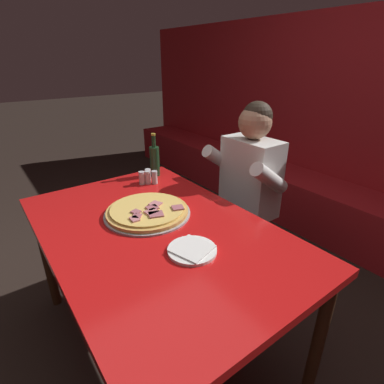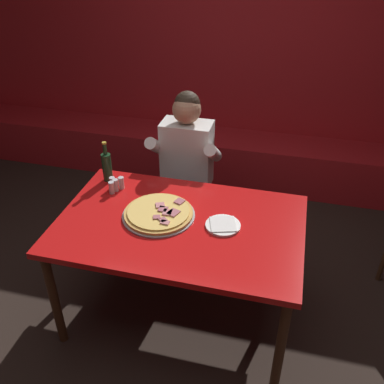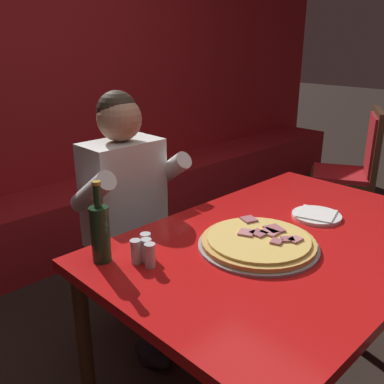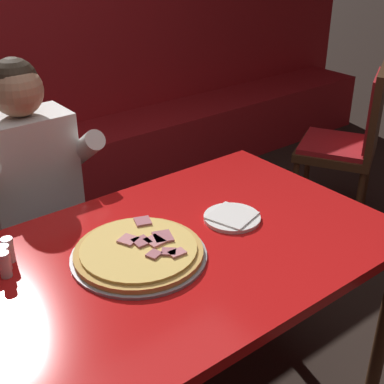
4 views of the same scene
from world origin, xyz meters
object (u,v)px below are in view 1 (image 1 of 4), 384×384
Objects in this scene: shaker_black_pepper at (148,176)px; shaker_oregano at (142,179)px; diner_seated_blue_shirt at (241,190)px; shaker_red_pepper_flakes at (155,178)px; shaker_parmesan at (148,178)px; plate_white_paper at (192,250)px; main_dining_table at (157,240)px; pizza at (148,211)px; beer_bottle at (155,160)px.

shaker_black_pepper and shaker_oregano have the same top height.
shaker_black_pepper is 0.62m from diner_seated_blue_shirt.
shaker_red_pepper_flakes and shaker_oregano have the same top height.
diner_seated_blue_shirt is (0.31, 0.48, -0.10)m from shaker_red_pepper_flakes.
shaker_black_pepper and shaker_parmesan have the same top height.
shaker_parmesan is 0.07× the size of diner_seated_blue_shirt.
shaker_red_pepper_flakes is at bearing 161.62° from plate_white_paper.
shaker_oregano is 1.00× the size of shaker_parmesan.
shaker_oregano is (-0.04, -0.07, 0.00)m from shaker_red_pepper_flakes.
shaker_oregano is 0.66m from diner_seated_blue_shirt.
shaker_red_pepper_flakes is 0.58m from diner_seated_blue_shirt.
diner_seated_blue_shirt is (-0.17, 0.75, 0.01)m from main_dining_table.
shaker_black_pepper is (-0.40, 0.22, 0.02)m from pizza.
shaker_black_pepper is 0.07× the size of diner_seated_blue_shirt.
shaker_oregano is at bearing -122.36° from diner_seated_blue_shirt.
main_dining_table is 17.18× the size of shaker_parmesan.
main_dining_table is 0.27m from plate_white_paper.
plate_white_paper is 2.44× the size of shaker_oregano.
shaker_black_pepper is at bearing -52.13° from beer_bottle.
plate_white_paper is 0.72× the size of beer_bottle.
diner_seated_blue_shirt is at bearing 56.90° from shaker_parmesan.
shaker_red_pepper_flakes is at bearing 16.35° from shaker_black_pepper.
pizza is at bearing 178.88° from plate_white_paper.
shaker_red_pepper_flakes is 0.08m from shaker_oregano.
main_dining_table is at bearing -174.57° from plate_white_paper.
shaker_parmesan is at bearing 151.03° from pizza.
main_dining_table is at bearing -24.88° from shaker_parmesan.
pizza is (-0.14, 0.03, 0.09)m from main_dining_table.
plate_white_paper is 2.44× the size of shaker_parmesan.
shaker_black_pepper is at bearing 154.70° from main_dining_table.
main_dining_table is 0.61m from shaker_black_pepper.
plate_white_paper is 0.78m from shaker_red_pepper_flakes.
shaker_black_pepper is 1.00× the size of shaker_parmesan.
main_dining_table is 0.73m from beer_bottle.
beer_bottle is at bearing 150.24° from main_dining_table.
diner_seated_blue_shirt is at bearing 57.11° from shaker_red_pepper_flakes.
shaker_oregano is (0.02, -0.06, 0.00)m from shaker_black_pepper.
shaker_parmesan is at bearing -123.10° from diner_seated_blue_shirt.
main_dining_table is 5.06× the size of beer_bottle.
beer_bottle is 0.17m from shaker_parmesan.
diner_seated_blue_shirt reaches higher than shaker_red_pepper_flakes.
main_dining_table is 1.16× the size of diner_seated_blue_shirt.
diner_seated_blue_shirt is (0.33, 0.51, -0.10)m from shaker_parmesan.
beer_bottle is 3.40× the size of shaker_parmesan.
pizza is at bearing -33.98° from beer_bottle.
shaker_black_pepper is 1.00× the size of shaker_red_pepper_flakes.
diner_seated_blue_shirt reaches higher than shaker_oregano.
beer_bottle is 0.62m from diner_seated_blue_shirt.
shaker_black_pepper is at bearing 148.16° from shaker_parmesan.
shaker_oregano reaches higher than pizza.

